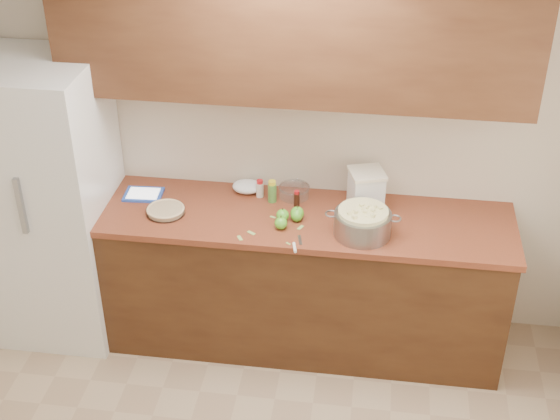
# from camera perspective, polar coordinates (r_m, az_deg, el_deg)

# --- Properties ---
(room_shell) EXTENTS (3.60, 3.60, 3.60)m
(room_shell) POSITION_cam_1_polar(r_m,az_deg,el_deg) (3.16, -2.86, -8.68)
(room_shell) COLOR tan
(room_shell) RESTS_ON ground
(counter_run) EXTENTS (2.64, 0.68, 0.92)m
(counter_run) POSITION_cam_1_polar(r_m,az_deg,el_deg) (4.82, 0.58, -4.96)
(counter_run) COLOR #482914
(counter_run) RESTS_ON ground
(upper_cabinets) EXTENTS (2.60, 0.34, 0.70)m
(upper_cabinets) POSITION_cam_1_polar(r_m,az_deg,el_deg) (4.25, 0.97, 12.60)
(upper_cabinets) COLOR #56301A
(upper_cabinets) RESTS_ON room_shell
(fridge) EXTENTS (0.70, 0.70, 1.80)m
(fridge) POSITION_cam_1_polar(r_m,az_deg,el_deg) (4.91, -16.34, 0.49)
(fridge) COLOR white
(fridge) RESTS_ON ground
(pie) EXTENTS (0.23, 0.23, 0.04)m
(pie) POSITION_cam_1_polar(r_m,az_deg,el_deg) (4.62, -8.36, -0.03)
(pie) COLOR silver
(pie) RESTS_ON counter_run
(colander) EXTENTS (0.43, 0.32, 0.16)m
(colander) POSITION_cam_1_polar(r_m,az_deg,el_deg) (4.37, 6.06, -0.93)
(colander) COLOR gray
(colander) RESTS_ON counter_run
(flour_canister) EXTENTS (0.25, 0.25, 0.24)m
(flour_canister) POSITION_cam_1_polar(r_m,az_deg,el_deg) (4.60, 6.31, 1.52)
(flour_canister) COLOR silver
(flour_canister) RESTS_ON counter_run
(tablet) EXTENTS (0.24, 0.19, 0.02)m
(tablet) POSITION_cam_1_polar(r_m,az_deg,el_deg) (4.82, -9.96, 1.14)
(tablet) COLOR blue
(tablet) RESTS_ON counter_run
(paring_knife) EXTENTS (0.06, 0.18, 0.02)m
(paring_knife) POSITION_cam_1_polar(r_m,az_deg,el_deg) (4.28, 1.14, -2.67)
(paring_knife) COLOR gray
(paring_knife) RESTS_ON counter_run
(lemon_bottle) EXTENTS (0.05, 0.05, 0.14)m
(lemon_bottle) POSITION_cam_1_polar(r_m,az_deg,el_deg) (4.66, -0.58, 1.36)
(lemon_bottle) COLOR #4C8C38
(lemon_bottle) RESTS_ON counter_run
(cinnamon_shaker) EXTENTS (0.05, 0.05, 0.11)m
(cinnamon_shaker) POSITION_cam_1_polar(r_m,az_deg,el_deg) (4.72, -1.48, 1.57)
(cinnamon_shaker) COLOR beige
(cinnamon_shaker) RESTS_ON counter_run
(vanilla_bottle) EXTENTS (0.04, 0.04, 0.10)m
(vanilla_bottle) POSITION_cam_1_polar(r_m,az_deg,el_deg) (4.62, 1.23, 0.83)
(vanilla_bottle) COLOR black
(vanilla_bottle) RESTS_ON counter_run
(mixing_bowl) EXTENTS (0.19, 0.19, 0.07)m
(mixing_bowl) POSITION_cam_1_polar(r_m,az_deg,el_deg) (4.72, 1.04, 1.41)
(mixing_bowl) COLOR silver
(mixing_bowl) RESTS_ON counter_run
(paper_towel) EXTENTS (0.19, 0.16, 0.07)m
(paper_towel) POSITION_cam_1_polar(r_m,az_deg,el_deg) (4.78, -2.44, 1.73)
(paper_towel) COLOR white
(paper_towel) RESTS_ON counter_run
(apple_left) EXTENTS (0.07, 0.07, 0.09)m
(apple_left) POSITION_cam_1_polar(r_m,az_deg,el_deg) (4.49, 0.19, -0.38)
(apple_left) COLOR #52B028
(apple_left) RESTS_ON counter_run
(apple_center) EXTENTS (0.07, 0.07, 0.08)m
(apple_center) POSITION_cam_1_polar(r_m,az_deg,el_deg) (4.49, 1.24, -0.43)
(apple_center) COLOR #52B028
(apple_center) RESTS_ON counter_run
(apple_front) EXTENTS (0.07, 0.07, 0.09)m
(apple_front) POSITION_cam_1_polar(r_m,az_deg,el_deg) (4.42, 0.07, -0.96)
(apple_front) COLOR #52B028
(apple_front) RESTS_ON counter_run
(apple_extra) EXTENTS (0.08, 0.08, 0.09)m
(apple_extra) POSITION_cam_1_polar(r_m,az_deg,el_deg) (4.50, 1.27, -0.24)
(apple_extra) COLOR #52B028
(apple_extra) RESTS_ON counter_run
(peel_a) EXTENTS (0.04, 0.05, 0.00)m
(peel_a) POSITION_cam_1_polar(r_m,az_deg,el_deg) (4.36, -2.96, -2.06)
(peel_a) COLOR #9CBD5C
(peel_a) RESTS_ON counter_run
(peel_b) EXTENTS (0.04, 0.05, 0.00)m
(peel_b) POSITION_cam_1_polar(r_m,az_deg,el_deg) (4.45, 1.51, -1.29)
(peel_b) COLOR #9CBD5C
(peel_b) RESTS_ON counter_run
(peel_c) EXTENTS (0.04, 0.03, 0.00)m
(peel_c) POSITION_cam_1_polar(r_m,az_deg,el_deg) (4.54, -0.52, -0.52)
(peel_c) COLOR #9CBD5C
(peel_c) RESTS_ON counter_run
(peel_d) EXTENTS (0.05, 0.04, 0.00)m
(peel_d) POSITION_cam_1_polar(r_m,az_deg,el_deg) (4.40, -2.11, -1.68)
(peel_d) COLOR #9CBD5C
(peel_d) RESTS_ON counter_run
(peel_e) EXTENTS (0.03, 0.03, 0.00)m
(peel_e) POSITION_cam_1_polar(r_m,az_deg,el_deg) (4.31, 0.61, -2.47)
(peel_e) COLOR #9CBD5C
(peel_e) RESTS_ON counter_run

